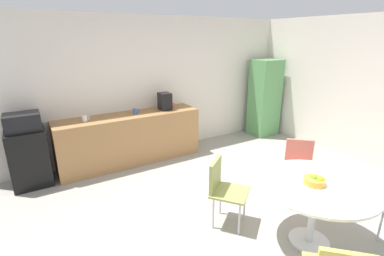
# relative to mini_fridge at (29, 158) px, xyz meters

# --- Properties ---
(ground_plane) EXTENTS (6.00, 6.00, 0.00)m
(ground_plane) POSITION_rel_mini_fridge_xyz_m (2.28, -2.65, -0.44)
(ground_plane) COLOR #9E998E
(wall_back) EXTENTS (6.00, 0.10, 2.60)m
(wall_back) POSITION_rel_mini_fridge_xyz_m (2.28, 0.35, 0.86)
(wall_back) COLOR silver
(wall_back) RESTS_ON ground_plane
(counter_block) EXTENTS (2.55, 0.60, 0.90)m
(counter_block) POSITION_rel_mini_fridge_xyz_m (1.62, 0.00, 0.01)
(counter_block) COLOR #9E7042
(counter_block) RESTS_ON ground_plane
(mini_fridge) EXTENTS (0.54, 0.54, 0.89)m
(mini_fridge) POSITION_rel_mini_fridge_xyz_m (0.00, 0.00, 0.00)
(mini_fridge) COLOR black
(mini_fridge) RESTS_ON ground_plane
(microwave) EXTENTS (0.48, 0.38, 0.26)m
(microwave) POSITION_rel_mini_fridge_xyz_m (0.00, 0.00, 0.57)
(microwave) COLOR black
(microwave) RESTS_ON mini_fridge
(locker_cabinet) EXTENTS (0.60, 0.50, 1.73)m
(locker_cabinet) POSITION_rel_mini_fridge_xyz_m (4.83, -0.10, 0.42)
(locker_cabinet) COLOR #599959
(locker_cabinet) RESTS_ON ground_plane
(round_table) EXTENTS (1.22, 1.22, 0.74)m
(round_table) POSITION_rel_mini_fridge_xyz_m (2.58, -3.13, 0.18)
(round_table) COLOR silver
(round_table) RESTS_ON ground_plane
(chair_coral) EXTENTS (0.59, 0.59, 0.83)m
(chair_coral) POSITION_rel_mini_fridge_xyz_m (3.27, -2.37, 0.08)
(chair_coral) COLOR silver
(chair_coral) RESTS_ON ground_plane
(chair_olive) EXTENTS (0.59, 0.59, 0.83)m
(chair_olive) POSITION_rel_mini_fridge_xyz_m (1.95, -2.31, 0.08)
(chair_olive) COLOR silver
(chair_olive) RESTS_ON ground_plane
(fruit_bowl) EXTENTS (0.22, 0.22, 0.11)m
(fruit_bowl) POSITION_rel_mini_fridge_xyz_m (2.54, -3.11, 0.34)
(fruit_bowl) COLOR gold
(fruit_bowl) RESTS_ON round_table
(mug_white) EXTENTS (0.13, 0.08, 0.09)m
(mug_white) POSITION_rel_mini_fridge_xyz_m (2.51, 0.07, 0.50)
(mug_white) COLOR #D84C4C
(mug_white) RESTS_ON counter_block
(mug_green) EXTENTS (0.13, 0.08, 0.09)m
(mug_green) POSITION_rel_mini_fridge_xyz_m (1.74, -0.01, 0.50)
(mug_green) COLOR #3F66BF
(mug_green) RESTS_ON counter_block
(mug_red) EXTENTS (0.13, 0.08, 0.09)m
(mug_red) POSITION_rel_mini_fridge_xyz_m (0.87, -0.02, 0.50)
(mug_red) COLOR white
(mug_red) RESTS_ON counter_block
(coffee_maker) EXTENTS (0.20, 0.24, 0.32)m
(coffee_maker) POSITION_rel_mini_fridge_xyz_m (2.33, 0.00, 0.62)
(coffee_maker) COLOR black
(coffee_maker) RESTS_ON counter_block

